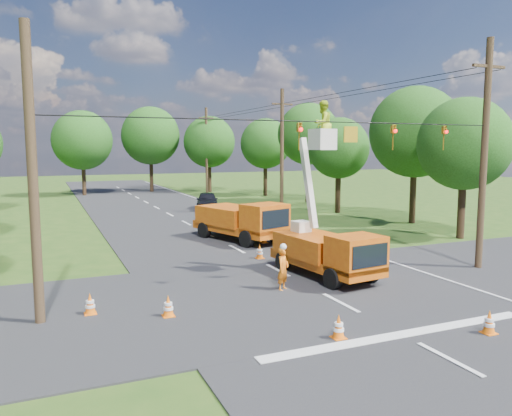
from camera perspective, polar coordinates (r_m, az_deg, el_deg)
name	(u,v)px	position (r m, az deg, el deg)	size (l,w,h in m)	color
ground	(186,224)	(35.77, -7.96, -1.78)	(140.00, 140.00, 0.00)	#284A16
road_main	(186,224)	(35.77, -7.96, -1.78)	(12.00, 100.00, 0.06)	black
road_cross	(312,289)	(19.34, 6.39, -9.19)	(56.00, 10.00, 0.07)	black
stop_bar	(402,336)	(15.27, 16.33, -13.86)	(9.00, 0.45, 0.02)	silver
edge_line	(259,219)	(37.60, 0.30, -1.29)	(0.12, 90.00, 0.02)	silver
bucket_truck	(327,239)	(20.77, 8.09, -3.50)	(2.67, 5.58, 7.25)	#D0600E
second_truck	(242,220)	(28.68, -1.62, -1.42)	(4.07, 6.56, 2.31)	#D0600E
ground_worker	(283,269)	(18.89, 3.11, -6.97)	(0.60, 0.39, 1.65)	#F85814
distant_car	(207,201)	(43.61, -5.60, 0.83)	(1.83, 4.54, 1.55)	black
traffic_cone_0	(339,327)	(14.52, 9.42, -13.27)	(0.38, 0.38, 0.71)	orange
traffic_cone_1	(489,322)	(16.14, 25.10, -11.75)	(0.38, 0.38, 0.71)	orange
traffic_cone_2	(260,252)	(24.16, 0.42, -5.02)	(0.38, 0.38, 0.71)	orange
traffic_cone_3	(264,237)	(28.08, 0.93, -3.34)	(0.38, 0.38, 0.71)	orange
traffic_cone_4	(168,306)	(16.31, -10.00, -11.00)	(0.38, 0.38, 0.71)	orange
traffic_cone_5	(90,304)	(17.13, -18.43, -10.38)	(0.38, 0.38, 0.71)	orange
traffic_cone_7	(263,220)	(34.66, 0.82, -1.39)	(0.38, 0.38, 0.71)	orange
pole_right_near	(484,153)	(23.97, 24.63, 5.70)	(1.80, 0.30, 10.00)	#4C3823
pole_right_mid	(282,151)	(40.26, 2.98, 6.53)	(1.80, 0.30, 10.00)	#4C3823
pole_right_far	(207,150)	(58.88, -5.68, 6.61)	(1.80, 0.30, 10.00)	#4C3823
pole_left	(33,176)	(16.17, -24.17, 3.31)	(0.30, 0.30, 9.00)	#4C3823
signal_span	(365,134)	(19.79, 12.30, 8.29)	(18.00, 0.29, 1.07)	black
tree_right_a	(465,144)	(31.73, 22.74, 6.75)	(5.40, 5.40, 8.28)	#382616
tree_right_b	(415,132)	(37.15, 17.73, 8.24)	(6.40, 6.40, 9.65)	#382616
tree_right_c	(339,148)	(41.69, 9.44, 6.75)	(5.00, 5.00, 7.83)	#382616
tree_right_d	(308,134)	(49.40, 6.01, 8.39)	(6.00, 6.00, 9.70)	#382616
tree_right_e	(265,144)	(56.09, 1.08, 7.35)	(5.60, 5.60, 8.63)	#382616
tree_far_a	(82,140)	(59.30, -19.24, 7.31)	(6.60, 6.60, 9.50)	#382616
tree_far_b	(150,136)	(62.37, -11.97, 8.07)	(7.00, 7.00, 10.32)	#382616
tree_far_c	(209,142)	(61.09, -5.36, 7.52)	(6.20, 6.20, 9.18)	#382616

